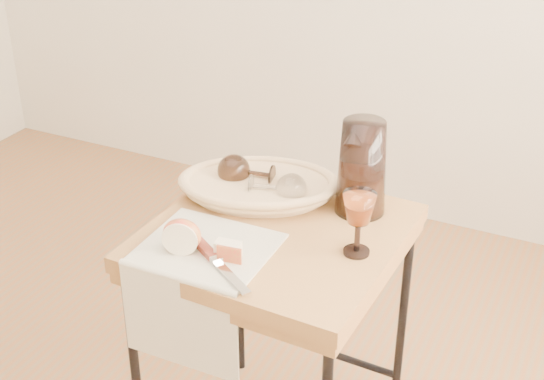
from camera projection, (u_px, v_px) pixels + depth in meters
The scene contains 10 objects.
side_table at pixel (275, 349), 2.05m from camera, with size 0.58×0.58×0.74m, color brown, non-canonical shape.
tea_towel at pixel (207, 248), 1.80m from camera, with size 0.30×0.27×0.01m, color beige.
bread_basket at pixel (259, 188), 2.01m from camera, with size 0.37×0.25×0.05m, color tan, non-canonical shape.
goblet_lying_a at pixel (250, 173), 2.02m from camera, with size 0.14×0.09×0.09m, color #3E291C, non-canonical shape.
goblet_lying_b at pixel (274, 187), 1.96m from camera, with size 0.13×0.08×0.08m, color white, non-canonical shape.
pitcher at pixel (362, 167), 1.90m from camera, with size 0.17×0.25×0.28m, color black, non-canonical shape.
wine_goblet at pixel (358, 224), 1.75m from camera, with size 0.08×0.08×0.16m, color white, non-canonical shape.
apple_half at pixel (182, 235), 1.76m from camera, with size 0.09×0.05×0.08m, color red.
apple_wedge at pixel (228, 250), 1.75m from camera, with size 0.06×0.03×0.04m, color #FFEAC1.
table_knife at pixel (218, 262), 1.73m from camera, with size 0.24×0.03×0.02m, color silver, non-canonical shape.
Camera 1 is at (1.12, -1.12, 1.72)m, focal length 50.95 mm.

